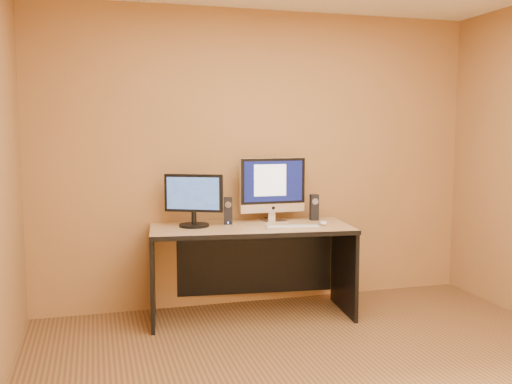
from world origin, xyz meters
The scene contains 10 objects.
walls centered at (0.00, 0.00, 1.30)m, with size 4.00×4.00×2.60m, color #9C6E3F, non-canonical shape.
desk centered at (-0.20, 1.60, 0.38)m, with size 1.65×0.72×0.76m, color tan, non-canonical shape.
imac centered at (0.06, 1.79, 1.05)m, with size 0.59×0.22×0.57m, color silver, non-canonical shape.
second_monitor centered at (-0.66, 1.72, 0.98)m, with size 0.49×0.25×0.43m, color black, non-canonical shape.
speaker_left centered at (-0.36, 1.76, 0.88)m, with size 0.07×0.07×0.23m, color black, non-canonical shape.
speaker_right centered at (0.42, 1.76, 0.88)m, with size 0.07×0.07×0.23m, color black, non-canonical shape.
keyboard centered at (0.11, 1.43, 0.77)m, with size 0.44×0.12×0.02m, color #B8B8BD.
mouse centered at (0.40, 1.50, 0.78)m, with size 0.06×0.11×0.04m, color white.
cable_a centered at (0.07, 1.95, 0.77)m, with size 0.01×0.01×0.23m, color black.
cable_b centered at (0.05, 1.93, 0.77)m, with size 0.01×0.01×0.19m, color black.
Camera 1 is at (-1.44, -2.89, 1.56)m, focal length 40.00 mm.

